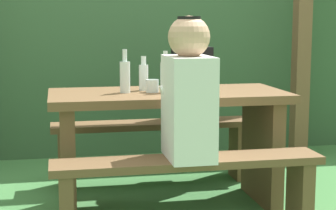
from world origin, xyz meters
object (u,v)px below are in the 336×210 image
bottle_left (125,76)px  bench_near (188,181)px  person_black_coat (191,73)px  picnic_table (168,129)px  bench_far (153,139)px  bottle_right (144,76)px  drinking_glass (152,86)px  person_white_shirt (189,94)px  bottle_center (165,76)px

bottle_left → bench_near: bearing=-64.3°
person_black_coat → picnic_table: bearing=-117.4°
bench_near → bench_far: 1.06m
bottle_left → bottle_right: 0.15m
picnic_table → person_black_coat: person_black_coat is taller
person_black_coat → bottle_left: (-0.53, -0.52, 0.04)m
drinking_glass → bottle_left: bottle_left is taller
person_black_coat → bottle_left: size_ratio=2.83×
person_white_shirt → bottle_center: person_white_shirt is taller
person_white_shirt → person_black_coat: size_ratio=1.00×
bench_far → person_white_shirt: size_ratio=1.95×
bottle_center → bench_far: bearing=87.5°
bench_near → bottle_center: (-0.02, 0.48, 0.50)m
person_white_shirt → person_black_coat: 1.08m
bench_near → bottle_center: size_ratio=5.71×
person_white_shirt → drinking_glass: (-0.10, 0.52, -0.02)m
bench_near → bottle_left: 0.77m
bottle_center → drinking_glass: bearing=153.1°
picnic_table → bottle_right: bottle_right is taller
picnic_table → bottle_left: bearing=179.0°
picnic_table → bottle_left: bottle_left is taller
person_white_shirt → drinking_glass: bearing=100.8°
person_white_shirt → person_black_coat: (0.27, 1.05, 0.00)m
person_black_coat → bottle_center: person_black_coat is taller
person_white_shirt → bottle_center: (-0.03, 0.48, 0.04)m
bottle_center → person_black_coat: bearing=62.5°
picnic_table → bottle_center: (-0.02, -0.04, 0.32)m
drinking_glass → bottle_center: (0.07, -0.04, 0.06)m
bottle_right → bottle_center: (0.11, -0.13, 0.01)m
picnic_table → drinking_glass: size_ratio=18.04×
bench_near → person_white_shirt: person_white_shirt is taller
bottle_left → drinking_glass: bearing=-4.4°
bench_far → drinking_glass: size_ratio=18.04×
bottle_left → person_black_coat: bearing=44.6°
picnic_table → person_white_shirt: (0.00, -0.53, 0.28)m
picnic_table → person_black_coat: size_ratio=1.95×
drinking_glass → picnic_table: bearing=4.6°
picnic_table → person_white_shirt: size_ratio=1.95×
picnic_table → bottle_left: size_ratio=5.50×
picnic_table → person_white_shirt: person_white_shirt is taller
bench_far → drinking_glass: 0.70m
picnic_table → drinking_glass: (-0.10, -0.01, 0.26)m
bench_far → person_black_coat: size_ratio=1.95×
picnic_table → bottle_center: bearing=-119.4°
picnic_table → bottle_left: 0.41m
drinking_glass → bottle_right: bearing=110.2°
bottle_left → bottle_right: (0.12, 0.09, -0.01)m
bench_far → bottle_center: 0.76m
bench_far → bottle_right: size_ratio=6.75×
bench_far → bottle_center: (-0.02, -0.57, 0.50)m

